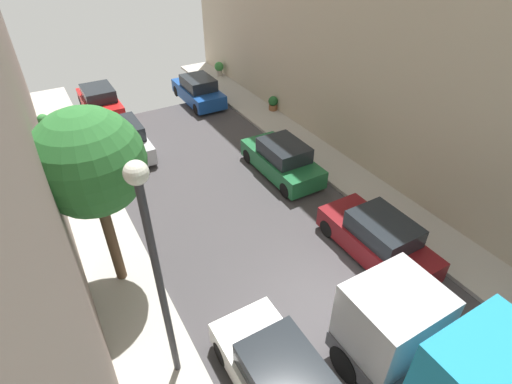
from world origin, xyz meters
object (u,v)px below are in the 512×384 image
(lamp_post, at_px, (154,256))
(potted_plant_2, at_px, (44,121))
(parked_car_left_3, at_px, (100,101))
(parked_car_right_4, at_px, (198,91))
(potted_plant_3, at_px, (219,68))
(parked_car_right_2, at_px, (378,239))
(parked_car_right_3, at_px, (282,160))
(parked_car_left_1, at_px, (282,382))
(street_tree_2, at_px, (89,164))
(potted_plant_4, at_px, (273,103))
(parked_car_left_2, at_px, (124,139))

(lamp_post, bearing_deg, potted_plant_2, 94.18)
(parked_car_left_3, height_order, parked_car_right_4, same)
(potted_plant_3, bearing_deg, parked_car_right_2, -99.15)
(parked_car_left_3, relative_size, lamp_post, 0.69)
(parked_car_right_3, relative_size, potted_plant_3, 4.50)
(parked_car_left_1, xyz_separation_m, street_tree_2, (-2.30, 5.67, 3.60))
(parked_car_right_2, xyz_separation_m, lamp_post, (-7.30, -0.56, 3.40))
(parked_car_right_2, distance_m, parked_car_right_4, 14.82)
(parked_car_right_4, height_order, potted_plant_4, parked_car_right_4)
(parked_car_right_4, height_order, lamp_post, lamp_post)
(parked_car_left_2, xyz_separation_m, parked_car_left_3, (0.00, 5.05, 0.00))
(parked_car_left_1, distance_m, potted_plant_2, 17.88)
(parked_car_right_4, height_order, potted_plant_2, parked_car_right_4)
(parked_car_left_2, xyz_separation_m, potted_plant_3, (8.30, 6.87, -0.03))
(potted_plant_3, bearing_deg, potted_plant_2, -166.08)
(parked_car_right_2, distance_m, potted_plant_2, 17.36)
(parked_car_right_2, height_order, parked_car_right_4, same)
(potted_plant_2, height_order, potted_plant_4, potted_plant_2)
(potted_plant_3, bearing_deg, parked_car_left_1, -112.10)
(parked_car_left_2, distance_m, parked_car_right_3, 7.58)
(parked_car_right_3, relative_size, potted_plant_2, 4.64)
(potted_plant_4, bearing_deg, potted_plant_3, 91.69)
(parked_car_right_2, xyz_separation_m, street_tree_2, (-7.70, 3.21, 3.60))
(parked_car_left_1, distance_m, street_tree_2, 7.10)
(parked_car_right_4, bearing_deg, parked_car_left_3, 166.05)
(parked_car_left_2, distance_m, potted_plant_2, 5.07)
(parked_car_left_1, bearing_deg, parked_car_left_3, 90.00)
(parked_car_right_3, bearing_deg, lamp_post, -138.99)
(parked_car_right_3, height_order, street_tree_2, street_tree_2)
(parked_car_right_2, height_order, potted_plant_4, parked_car_right_2)
(parked_car_left_1, bearing_deg, potted_plant_2, 99.82)
(parked_car_right_2, height_order, potted_plant_2, parked_car_right_2)
(parked_car_right_2, bearing_deg, parked_car_left_3, 108.47)
(parked_car_left_2, xyz_separation_m, parked_car_right_2, (5.40, -11.11, 0.00))
(parked_car_left_1, relative_size, potted_plant_4, 5.29)
(parked_car_right_2, bearing_deg, potted_plant_3, 80.85)
(lamp_post, bearing_deg, parked_car_left_3, 83.52)
(parked_car_right_3, bearing_deg, potted_plant_2, 132.01)
(potted_plant_2, relative_size, potted_plant_4, 1.14)
(parked_car_left_2, distance_m, lamp_post, 12.31)
(parked_car_left_3, bearing_deg, parked_car_left_2, -90.00)
(parked_car_left_2, bearing_deg, lamp_post, -99.24)
(parked_car_left_3, height_order, parked_car_right_3, same)
(parked_car_left_1, height_order, potted_plant_3, parked_car_left_1)
(potted_plant_2, bearing_deg, street_tree_2, -86.43)
(parked_car_left_3, xyz_separation_m, street_tree_2, (-2.30, -12.95, 3.60))
(parked_car_left_2, height_order, parked_car_right_4, same)
(parked_car_right_4, xyz_separation_m, potted_plant_4, (3.09, -3.41, -0.16))
(parked_car_left_3, distance_m, parked_car_right_4, 5.56)
(parked_car_left_3, bearing_deg, potted_plant_3, 12.33)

